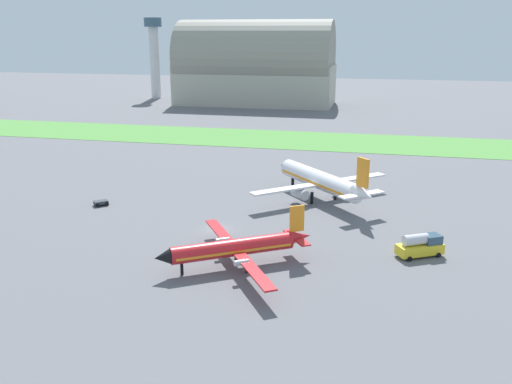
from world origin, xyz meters
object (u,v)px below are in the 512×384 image
Objects in this scene: airplane_foreground_turboprop at (236,247)px; fuel_truck_midfield at (421,245)px; baggage_cart_near_gate at (101,202)px; control_tower at (154,51)px; airplane_midfield_jet at (321,181)px.

airplane_foreground_turboprop reaches higher than fuel_truck_midfield.
baggage_cart_near_gate is at bearing -66.59° from airplane_foreground_turboprop.
baggage_cart_near_gate is (-30.61, 20.26, -2.20)m from airplane_foreground_turboprop.
baggage_cart_near_gate is 169.09m from control_tower.
airplane_foreground_turboprop is 7.49× the size of baggage_cart_near_gate.
airplane_foreground_turboprop is 0.93× the size of airplane_midfield_jet.
fuel_truck_midfield is at bearing -56.72° from control_tower.
control_tower is (-56.37, 158.05, 20.85)m from baggage_cart_near_gate.
airplane_midfield_jet reaches higher than baggage_cart_near_gate.
airplane_midfield_jet is at bearing -57.08° from control_tower.
fuel_truck_midfield is at bearing 168.05° from airplane_foreground_turboprop.
baggage_cart_near_gate is at bearing 138.65° from fuel_truck_midfield.
airplane_midfield_jet is at bearing 155.04° from baggage_cart_near_gate.
airplane_midfield_jet is 0.65× the size of control_tower.
fuel_truck_midfield is at bearing 173.67° from airplane_midfield_jet.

